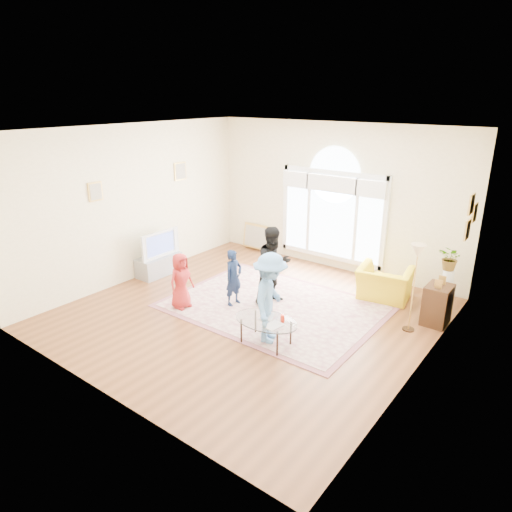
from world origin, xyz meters
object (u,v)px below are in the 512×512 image
Objects in this scene: coffee_table at (266,321)px; armchair at (384,283)px; area_rug at (274,306)px; tv_console at (159,265)px; television at (158,243)px.

armchair reaches higher than coffee_table.
tv_console reaches higher than area_rug.
armchair is (4.41, 1.76, -0.39)m from television.
armchair is (4.42, 1.76, 0.11)m from tv_console.
armchair is at bearing 21.69° from tv_console.
coffee_table is (3.61, -0.99, -0.31)m from television.
television is at bearing 0.00° from tv_console.
armchair reaches higher than tv_console.
tv_console is 1.01× the size of television.
area_rug is at bearing 3.38° from television.
armchair is (0.80, 2.75, -0.08)m from coffee_table.
coffee_table reaches higher than area_rug.
tv_console is at bearing 12.23° from armchair.
coffee_table reaches higher than tv_console.
tv_console is at bearing -176.63° from area_rug.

